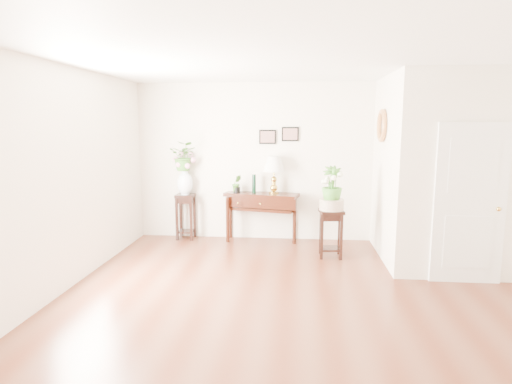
# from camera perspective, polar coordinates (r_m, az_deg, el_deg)

# --- Properties ---
(floor) EXTENTS (6.00, 5.50, 0.02)m
(floor) POSITION_cam_1_polar(r_m,az_deg,el_deg) (5.31, 6.67, -14.03)
(floor) COLOR #593020
(floor) RESTS_ON ground
(ceiling) EXTENTS (6.00, 5.50, 0.02)m
(ceiling) POSITION_cam_1_polar(r_m,az_deg,el_deg) (4.94, 7.29, 17.43)
(ceiling) COLOR white
(ceiling) RESTS_ON ground
(wall_back) EXTENTS (6.00, 0.02, 2.80)m
(wall_back) POSITION_cam_1_polar(r_m,az_deg,el_deg) (7.66, 6.42, 3.94)
(wall_back) COLOR silver
(wall_back) RESTS_ON ground
(wall_front) EXTENTS (6.00, 0.02, 2.80)m
(wall_front) POSITION_cam_1_polar(r_m,az_deg,el_deg) (2.24, 8.85, -8.55)
(wall_front) COLOR silver
(wall_front) RESTS_ON ground
(wall_left) EXTENTS (0.02, 5.50, 2.80)m
(wall_left) POSITION_cam_1_polar(r_m,az_deg,el_deg) (5.70, -24.80, 1.41)
(wall_left) COLOR silver
(wall_left) RESTS_ON ground
(partition) EXTENTS (1.80, 1.95, 2.80)m
(partition) POSITION_cam_1_polar(r_m,az_deg,el_deg) (7.06, 23.89, 2.79)
(partition) COLOR silver
(partition) RESTS_ON floor
(door) EXTENTS (0.90, 0.05, 2.10)m
(door) POSITION_cam_1_polar(r_m,az_deg,el_deg) (6.17, 26.59, -1.47)
(door) COLOR silver
(door) RESTS_ON floor
(art_print_left) EXTENTS (0.30, 0.02, 0.25)m
(art_print_left) POSITION_cam_1_polar(r_m,az_deg,el_deg) (7.63, 1.55, 7.36)
(art_print_left) COLOR black
(art_print_left) RESTS_ON wall_back
(art_print_right) EXTENTS (0.30, 0.02, 0.25)m
(art_print_right) POSITION_cam_1_polar(r_m,az_deg,el_deg) (7.62, 4.59, 7.70)
(art_print_right) COLOR black
(art_print_right) RESTS_ON wall_back
(wall_ornament) EXTENTS (0.07, 0.51, 0.51)m
(wall_ornament) POSITION_cam_1_polar(r_m,az_deg,el_deg) (6.91, 16.41, 8.48)
(wall_ornament) COLOR #B97740
(wall_ornament) RESTS_ON partition
(console_table) EXTENTS (1.36, 0.70, 0.87)m
(console_table) POSITION_cam_1_polar(r_m,az_deg,el_deg) (7.65, 0.74, -3.34)
(console_table) COLOR black
(console_table) RESTS_ON floor
(table_lamp) EXTENTS (0.43, 0.43, 0.67)m
(table_lamp) POSITION_cam_1_polar(r_m,az_deg,el_deg) (7.51, 2.41, 2.47)
(table_lamp) COLOR #AF8D36
(table_lamp) RESTS_ON console_table
(green_vase) EXTENTS (0.07, 0.07, 0.33)m
(green_vase) POSITION_cam_1_polar(r_m,az_deg,el_deg) (7.56, -0.27, 1.14)
(green_vase) COLOR black
(green_vase) RESTS_ON console_table
(potted_plant) EXTENTS (0.20, 0.18, 0.30)m
(potted_plant) POSITION_cam_1_polar(r_m,az_deg,el_deg) (7.60, -2.58, 1.03)
(potted_plant) COLOR #387724
(potted_plant) RESTS_ON console_table
(plant_stand_a) EXTENTS (0.32, 0.32, 0.82)m
(plant_stand_a) POSITION_cam_1_polar(r_m,az_deg,el_deg) (7.89, -9.34, -3.25)
(plant_stand_a) COLOR black
(plant_stand_a) RESTS_ON floor
(porcelain_vase) EXTENTS (0.37, 0.37, 0.48)m
(porcelain_vase) POSITION_cam_1_polar(r_m,az_deg,el_deg) (7.78, -9.46, 1.34)
(porcelain_vase) COLOR white
(porcelain_vase) RESTS_ON plant_stand_a
(lily_arrangement) EXTENTS (0.51, 0.46, 0.53)m
(lily_arrangement) POSITION_cam_1_polar(r_m,az_deg,el_deg) (7.73, -9.54, 4.56)
(lily_arrangement) COLOR #387724
(lily_arrangement) RESTS_ON porcelain_vase
(plant_stand_b) EXTENTS (0.40, 0.40, 0.75)m
(plant_stand_b) POSITION_cam_1_polar(r_m,az_deg,el_deg) (6.84, 9.94, -5.46)
(plant_stand_b) COLOR black
(plant_stand_b) RESTS_ON floor
(ceramic_bowl) EXTENTS (0.49, 0.49, 0.17)m
(ceramic_bowl) POSITION_cam_1_polar(r_m,az_deg,el_deg) (6.74, 10.04, -1.69)
(ceramic_bowl) COLOR beige
(ceramic_bowl) RESTS_ON plant_stand_b
(narcissus) EXTENTS (0.37, 0.37, 0.57)m
(narcissus) POSITION_cam_1_polar(r_m,az_deg,el_deg) (6.69, 10.12, 1.02)
(narcissus) COLOR #387724
(narcissus) RESTS_ON ceramic_bowl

